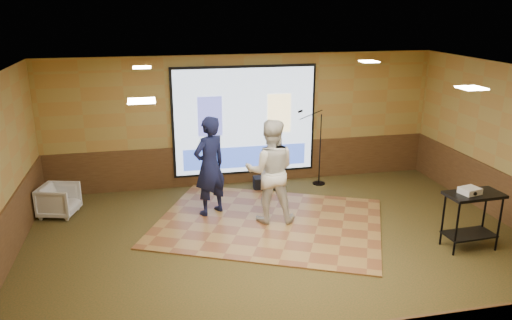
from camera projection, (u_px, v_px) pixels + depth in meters
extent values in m
plane|color=#2B3618|center=(283.00, 249.00, 8.64)|extent=(9.00, 9.00, 0.00)
cube|color=#A99046|center=(244.00, 120.00, 11.45)|extent=(9.00, 0.04, 3.00)
cube|color=#A99046|center=(379.00, 276.00, 4.93)|extent=(9.00, 0.04, 3.00)
cube|color=silver|center=(287.00, 76.00, 7.74)|extent=(9.00, 7.00, 0.04)
cube|color=#442A16|center=(245.00, 163.00, 11.74)|extent=(9.00, 0.04, 0.95)
cube|color=#442A16|center=(0.00, 251.00, 7.59)|extent=(0.04, 7.00, 0.95)
cube|color=black|center=(245.00, 121.00, 11.40)|extent=(3.32, 0.03, 2.52)
cube|color=#ADC2DB|center=(245.00, 121.00, 11.37)|extent=(3.20, 0.02, 2.40)
cube|color=#454999|center=(210.00, 116.00, 11.15)|extent=(0.55, 0.01, 0.90)
cube|color=#F6DC8E|center=(279.00, 113.00, 11.48)|extent=(0.55, 0.01, 0.90)
cube|color=#2E49AC|center=(245.00, 157.00, 11.62)|extent=(2.88, 0.01, 0.50)
cube|color=#FFE9BF|center=(142.00, 67.00, 8.98)|extent=(0.32, 0.32, 0.02)
cube|color=#FFE9BF|center=(369.00, 61.00, 9.87)|extent=(0.32, 0.32, 0.02)
cube|color=#FFE9BF|center=(142.00, 101.00, 5.90)|extent=(0.32, 0.32, 0.02)
cube|color=#FFE9BF|center=(472.00, 88.00, 6.79)|extent=(0.32, 0.32, 0.02)
cube|color=olive|center=(269.00, 222.00, 9.67)|extent=(5.19, 4.70, 0.03)
imported|color=#13173B|center=(210.00, 166.00, 9.77)|extent=(0.87, 0.78, 1.99)
imported|color=silver|center=(270.00, 171.00, 9.44)|extent=(1.11, 0.94, 2.01)
cylinder|color=black|center=(456.00, 229.00, 8.30)|extent=(0.04, 0.04, 0.96)
cylinder|color=black|center=(499.00, 225.00, 8.46)|extent=(0.04, 0.04, 0.96)
cylinder|color=black|center=(443.00, 219.00, 8.67)|extent=(0.04, 0.04, 0.96)
cylinder|color=black|center=(484.00, 215.00, 8.84)|extent=(0.04, 0.04, 0.96)
cube|color=black|center=(475.00, 195.00, 8.41)|extent=(0.96, 0.51, 0.05)
cube|color=black|center=(469.00, 234.00, 8.63)|extent=(0.86, 0.46, 0.03)
cube|color=silver|center=(470.00, 191.00, 8.38)|extent=(0.36, 0.32, 0.10)
cylinder|color=black|center=(319.00, 183.00, 11.77)|extent=(0.29, 0.29, 0.02)
cylinder|color=black|center=(320.00, 150.00, 11.52)|extent=(0.02, 0.02, 1.67)
cylinder|color=black|center=(311.00, 115.00, 11.22)|extent=(0.53, 0.02, 0.21)
cylinder|color=black|center=(300.00, 111.00, 11.14)|extent=(0.12, 0.05, 0.09)
imported|color=gray|center=(59.00, 200.00, 9.94)|extent=(0.85, 0.84, 0.63)
cube|color=black|center=(264.00, 183.00, 11.40)|extent=(0.48, 0.33, 0.29)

